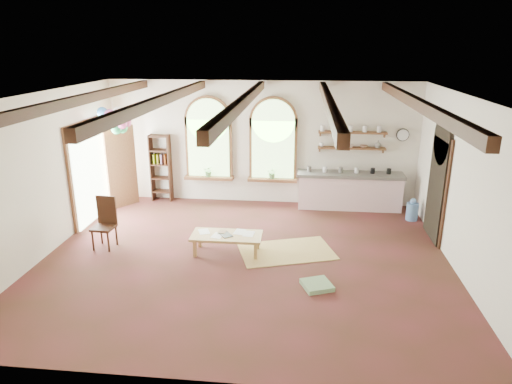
# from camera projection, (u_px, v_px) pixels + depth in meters

# --- Properties ---
(floor) EXTENTS (8.00, 8.00, 0.00)m
(floor) POSITION_uv_depth(u_px,v_px,m) (245.00, 258.00, 9.09)
(floor) COLOR #5C2526
(floor) RESTS_ON ground
(ceiling_beams) EXTENTS (6.20, 6.80, 0.18)m
(ceiling_beams) POSITION_uv_depth(u_px,v_px,m) (244.00, 101.00, 8.12)
(ceiling_beams) COLOR #381F11
(ceiling_beams) RESTS_ON ceiling
(window_left) EXTENTS (1.30, 0.28, 2.20)m
(window_left) POSITION_uv_depth(u_px,v_px,m) (209.00, 141.00, 11.96)
(window_left) COLOR brown
(window_left) RESTS_ON floor
(window_right) EXTENTS (1.30, 0.28, 2.20)m
(window_right) POSITION_uv_depth(u_px,v_px,m) (273.00, 143.00, 11.79)
(window_right) COLOR brown
(window_right) RESTS_ON floor
(left_doorway) EXTENTS (0.10, 1.90, 2.50)m
(left_doorway) POSITION_uv_depth(u_px,v_px,m) (90.00, 173.00, 10.83)
(left_doorway) COLOR brown
(left_doorway) RESTS_ON floor
(right_doorway) EXTENTS (0.10, 1.30, 2.40)m
(right_doorway) POSITION_uv_depth(u_px,v_px,m) (436.00, 189.00, 9.76)
(right_doorway) COLOR black
(right_doorway) RESTS_ON floor
(kitchen_counter) EXTENTS (2.68, 0.62, 0.94)m
(kitchen_counter) POSITION_uv_depth(u_px,v_px,m) (349.00, 190.00, 11.73)
(kitchen_counter) COLOR white
(kitchen_counter) RESTS_ON floor
(wall_shelf_lower) EXTENTS (1.70, 0.24, 0.04)m
(wall_shelf_lower) POSITION_uv_depth(u_px,v_px,m) (351.00, 148.00, 11.57)
(wall_shelf_lower) COLOR brown
(wall_shelf_lower) RESTS_ON wall_back
(wall_shelf_upper) EXTENTS (1.70, 0.24, 0.04)m
(wall_shelf_upper) POSITION_uv_depth(u_px,v_px,m) (353.00, 132.00, 11.44)
(wall_shelf_upper) COLOR brown
(wall_shelf_upper) RESTS_ON wall_back
(wall_clock) EXTENTS (0.32, 0.04, 0.32)m
(wall_clock) POSITION_uv_depth(u_px,v_px,m) (403.00, 135.00, 11.40)
(wall_clock) COLOR black
(wall_clock) RESTS_ON wall_back
(bookshelf) EXTENTS (0.53, 0.32, 1.80)m
(bookshelf) POSITION_uv_depth(u_px,v_px,m) (161.00, 168.00, 12.22)
(bookshelf) COLOR #381F11
(bookshelf) RESTS_ON floor
(coffee_table) EXTENTS (1.42, 0.66, 0.41)m
(coffee_table) POSITION_uv_depth(u_px,v_px,m) (227.00, 237.00, 9.21)
(coffee_table) COLOR #A47C4B
(coffee_table) RESTS_ON floor
(side_chair) EXTENTS (0.46, 0.46, 1.08)m
(side_chair) POSITION_uv_depth(u_px,v_px,m) (105.00, 233.00, 9.50)
(side_chair) COLOR #381F11
(side_chair) RESTS_ON floor
(floor_mat) EXTENTS (2.14, 1.68, 0.02)m
(floor_mat) POSITION_uv_depth(u_px,v_px,m) (286.00, 251.00, 9.37)
(floor_mat) COLOR tan
(floor_mat) RESTS_ON floor
(floor_cushion) EXTENTS (0.62, 0.62, 0.08)m
(floor_cushion) POSITION_uv_depth(u_px,v_px,m) (317.00, 285.00, 8.00)
(floor_cushion) COLOR gray
(floor_cushion) RESTS_ON floor
(water_jug_a) EXTENTS (0.28, 0.28, 0.55)m
(water_jug_a) POSITION_uv_depth(u_px,v_px,m) (412.00, 211.00, 11.00)
(water_jug_a) COLOR #5B89C4
(water_jug_a) RESTS_ON floor
(water_jug_b) EXTENTS (0.33, 0.33, 0.65)m
(water_jug_b) POSITION_uv_depth(u_px,v_px,m) (388.00, 199.00, 11.69)
(water_jug_b) COLOR #5B89C4
(water_jug_b) RESTS_ON floor
(balloon_cluster) EXTENTS (0.84, 0.90, 1.16)m
(balloon_cluster) POSITION_uv_depth(u_px,v_px,m) (114.00, 121.00, 10.79)
(balloon_cluster) COLOR silver
(balloon_cluster) RESTS_ON floor
(table_book) EXTENTS (0.18, 0.24, 0.02)m
(table_book) POSITION_uv_depth(u_px,v_px,m) (219.00, 231.00, 9.34)
(table_book) COLOR olive
(table_book) RESTS_ON coffee_table
(tablet) EXTENTS (0.32, 0.34, 0.01)m
(tablet) POSITION_uv_depth(u_px,v_px,m) (226.00, 235.00, 9.17)
(tablet) COLOR black
(tablet) RESTS_ON coffee_table
(potted_plant_left) EXTENTS (0.27, 0.23, 0.30)m
(potted_plant_left) POSITION_uv_depth(u_px,v_px,m) (209.00, 171.00, 12.10)
(potted_plant_left) COLOR #598C4C
(potted_plant_left) RESTS_ON window_left
(potted_plant_right) EXTENTS (0.27, 0.23, 0.30)m
(potted_plant_right) POSITION_uv_depth(u_px,v_px,m) (272.00, 173.00, 11.93)
(potted_plant_right) COLOR #598C4C
(potted_plant_right) RESTS_ON window_right
(shelf_cup_a) EXTENTS (0.12, 0.10, 0.10)m
(shelf_cup_a) POSITION_uv_depth(u_px,v_px,m) (322.00, 145.00, 11.62)
(shelf_cup_a) COLOR white
(shelf_cup_a) RESTS_ON wall_shelf_lower
(shelf_cup_b) EXTENTS (0.10, 0.10, 0.09)m
(shelf_cup_b) POSITION_uv_depth(u_px,v_px,m) (336.00, 145.00, 11.59)
(shelf_cup_b) COLOR beige
(shelf_cup_b) RESTS_ON wall_shelf_lower
(shelf_bowl_a) EXTENTS (0.22, 0.22, 0.05)m
(shelf_bowl_a) POSITION_uv_depth(u_px,v_px,m) (350.00, 146.00, 11.56)
(shelf_bowl_a) COLOR beige
(shelf_bowl_a) RESTS_ON wall_shelf_lower
(shelf_bowl_b) EXTENTS (0.20, 0.20, 0.06)m
(shelf_bowl_b) POSITION_uv_depth(u_px,v_px,m) (364.00, 146.00, 11.52)
(shelf_bowl_b) COLOR #8C664C
(shelf_bowl_b) RESTS_ON wall_shelf_lower
(shelf_vase) EXTENTS (0.18, 0.18, 0.19)m
(shelf_vase) POSITION_uv_depth(u_px,v_px,m) (378.00, 144.00, 11.47)
(shelf_vase) COLOR slate
(shelf_vase) RESTS_ON wall_shelf_lower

